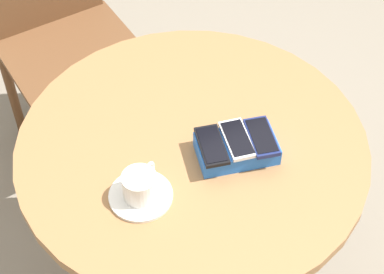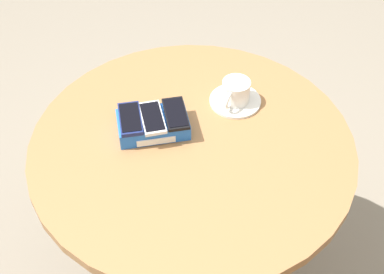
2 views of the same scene
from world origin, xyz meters
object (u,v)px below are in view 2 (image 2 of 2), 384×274
(saucer, at_px, (235,101))
(coffee_cup, at_px, (236,91))
(phone_white, at_px, (152,118))
(phone_navy, at_px, (130,119))
(phone_black, at_px, (176,114))
(phone_box, at_px, (153,125))
(round_table, at_px, (192,176))

(saucer, distance_m, coffee_cup, 0.04)
(phone_white, height_order, saucer, phone_white)
(phone_navy, relative_size, coffee_cup, 1.36)
(coffee_cup, bearing_deg, phone_black, -173.57)
(phone_white, xyz_separation_m, saucer, (0.26, 0.01, -0.05))
(phone_box, xyz_separation_m, phone_black, (0.06, -0.01, 0.03))
(phone_white, bearing_deg, round_table, -45.68)
(round_table, bearing_deg, phone_black, 102.79)
(phone_box, height_order, phone_navy, phone_navy)
(round_table, relative_size, phone_box, 4.17)
(coffee_cup, bearing_deg, saucer, 38.17)
(phone_navy, relative_size, phone_black, 0.99)
(phone_black, height_order, coffee_cup, coffee_cup)
(phone_box, relative_size, phone_white, 1.58)
(round_table, distance_m, phone_navy, 0.26)
(round_table, bearing_deg, phone_box, 132.66)
(round_table, relative_size, phone_navy, 6.56)
(phone_navy, height_order, saucer, phone_navy)
(phone_box, relative_size, phone_navy, 1.57)
(phone_black, xyz_separation_m, coffee_cup, (0.20, 0.02, -0.01))
(round_table, relative_size, phone_white, 6.58)
(phone_black, xyz_separation_m, saucer, (0.20, 0.02, -0.05))
(phone_white, distance_m, phone_black, 0.06)
(round_table, bearing_deg, saucer, 27.41)
(round_table, bearing_deg, coffee_cup, 27.29)
(saucer, bearing_deg, phone_navy, 178.54)
(saucer, relative_size, coffee_cup, 1.52)
(phone_box, xyz_separation_m, coffee_cup, (0.26, 0.01, 0.02))
(phone_navy, bearing_deg, coffee_cup, -1.73)
(phone_white, relative_size, coffee_cup, 1.36)
(phone_box, xyz_separation_m, phone_navy, (-0.06, 0.02, 0.03))
(saucer, bearing_deg, coffee_cup, -141.83)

